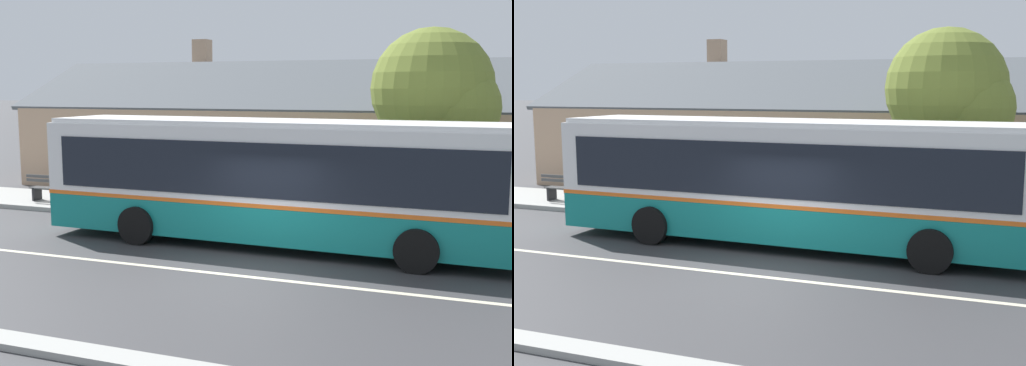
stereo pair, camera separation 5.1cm
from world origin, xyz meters
The scene contains 8 objects.
ground_plane centered at (0.00, 0.00, 0.00)m, with size 300.00×300.00×0.00m, color #38383A.
sidewalk_far centered at (0.00, 6.00, 0.07)m, with size 60.00×3.00×0.15m, color #9E9E99.
curb_near centered at (0.00, -4.75, 0.06)m, with size 60.00×0.50×0.12m, color #9E9E99.
lane_divider_stripe centered at (0.00, 0.00, 0.00)m, with size 60.00×0.16×0.01m, color beige.
community_building centered at (-0.54, 13.59, 1.74)m, with size 26.62×9.22×6.19m.
transit_bus centered at (-0.26, 2.90, 1.74)m, with size 12.33×2.96×3.23m.
bench_by_building centered at (-9.24, 5.50, 0.57)m, with size 1.74×0.51×0.94m.
street_tree_primary centered at (3.36, 6.75, 3.85)m, with size 3.70×3.51×5.77m.
Camera 1 is at (4.91, -12.49, 4.05)m, focal length 45.00 mm.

